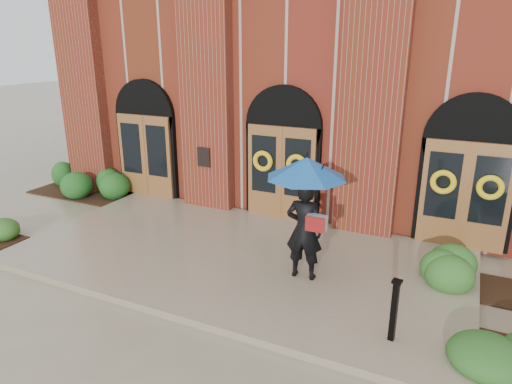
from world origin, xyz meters
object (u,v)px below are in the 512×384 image
Objects in this scene: man_with_umbrella at (306,195)px; hedge_wall_left at (80,182)px; metal_post at (394,309)px; hedge_wall_right at (493,275)px.

man_with_umbrella is 8.99m from hedge_wall_left.
man_with_umbrella is 0.80× the size of hedge_wall_left.
hedge_wall_left is (-8.53, 2.41, -1.50)m from man_with_umbrella.
metal_post is 11.19m from hedge_wall_left.
metal_post is 0.34× the size of hedge_wall_left.
hedge_wall_left is 1.14× the size of hedge_wall_right.
hedge_wall_right is at bearing 60.96° from metal_post.
hedge_wall_right is (12.02, -1.10, -0.05)m from hedge_wall_left.
man_with_umbrella is 2.34× the size of metal_post.
metal_post is 0.39× the size of hedge_wall_right.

